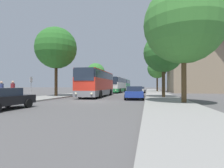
{
  "coord_description": "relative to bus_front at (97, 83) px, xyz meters",
  "views": [
    {
      "loc": [
        5.23,
        -16.34,
        1.52
      ],
      "look_at": [
        -0.63,
        12.48,
        1.83
      ],
      "focal_mm": 28.0,
      "sensor_mm": 36.0,
      "label": 1
    }
  ],
  "objects": [
    {
      "name": "building_right_background",
      "position": [
        21.97,
        19.87,
        5.53
      ],
      "size": [
        19.57,
        12.52,
        14.84
      ],
      "color": "gray",
      "rests_on": "ground_plane"
    },
    {
      "name": "parked_car_left_curb",
      "position": [
        -2.03,
        -14.29,
        -1.17
      ],
      "size": [
        2.09,
        4.17,
        1.38
      ],
      "rotation": [
        0.0,
        0.0,
        -0.05
      ],
      "color": "black",
      "rests_on": "ground_plane"
    },
    {
      "name": "bus_front",
      "position": [
        0.0,
        0.0,
        0.0
      ],
      "size": [
        3.05,
        11.48,
        3.55
      ],
      "rotation": [
        0.0,
        0.0,
        0.02
      ],
      "color": "gray",
      "rests_on": "ground_plane"
    },
    {
      "name": "pedestrian_waiting_far",
      "position": [
        -5.09,
        -9.88,
        -0.81
      ],
      "size": [
        0.36,
        0.36,
        1.83
      ],
      "rotation": [
        0.0,
        0.0,
        5.88
      ],
      "color": "#23232D",
      "rests_on": "sidewalk_left"
    },
    {
      "name": "sidewalk_left",
      "position": [
        -5.28,
        -7.32,
        -1.82
      ],
      "size": [
        4.0,
        120.0,
        0.15
      ],
      "primitive_type": "cube",
      "color": "gray",
      "rests_on": "ground_plane"
    },
    {
      "name": "sidewalk_right",
      "position": [
        8.72,
        -7.32,
        -1.82
      ],
      "size": [
        4.0,
        120.0,
        0.15
      ],
      "primitive_type": "cube",
      "color": "gray",
      "rests_on": "ground_plane"
    },
    {
      "name": "bus_rear",
      "position": [
        0.04,
        29.18,
        -0.11
      ],
      "size": [
        2.86,
        10.28,
        3.33
      ],
      "rotation": [
        0.0,
        0.0,
        0.0
      ],
      "color": "silver",
      "rests_on": "ground_plane"
    },
    {
      "name": "pedestrian_waiting_near",
      "position": [
        -6.52,
        -9.66,
        -0.83
      ],
      "size": [
        0.36,
        0.36,
        1.81
      ],
      "rotation": [
        0.0,
        0.0,
        2.5
      ],
      "color": "#23232D",
      "rests_on": "sidewalk_left"
    },
    {
      "name": "bus_stop_sign",
      "position": [
        -5.79,
        -6.39,
        -0.24
      ],
      "size": [
        0.08,
        0.45,
        2.42
      ],
      "color": "gray",
      "rests_on": "sidewalk_left"
    },
    {
      "name": "ground_plane",
      "position": [
        1.72,
        -7.32,
        -1.89
      ],
      "size": [
        300.0,
        300.0,
        0.0
      ],
      "primitive_type": "plane",
      "color": "#565454",
      "rests_on": "ground"
    },
    {
      "name": "tree_left_near",
      "position": [
        -6.03,
        19.21,
        3.07
      ],
      "size": [
        4.69,
        4.69,
        7.17
      ],
      "color": "#47331E",
      "rests_on": "sidewalk_left"
    },
    {
      "name": "tree_right_mid",
      "position": [
        9.41,
        22.53,
        4.03
      ],
      "size": [
        4.94,
        4.94,
        8.27
      ],
      "color": "#47331E",
      "rests_on": "sidewalk_right"
    },
    {
      "name": "tree_right_far",
      "position": [
        8.89,
        -1.39,
        3.72
      ],
      "size": [
        4.85,
        4.85,
        7.91
      ],
      "color": "#513D23",
      "rests_on": "sidewalk_right"
    },
    {
      "name": "parked_car_right_near",
      "position": [
        5.51,
        -3.89,
        -1.13
      ],
      "size": [
        2.28,
        4.31,
        1.46
      ],
      "rotation": [
        0.0,
        0.0,
        3.2
      ],
      "color": "#233D9E",
      "rests_on": "ground_plane"
    },
    {
      "name": "tree_right_near",
      "position": [
        9.9,
        -8.4,
        4.74
      ],
      "size": [
        6.56,
        6.56,
        9.78
      ],
      "color": "#513D23",
      "rests_on": "sidewalk_right"
    },
    {
      "name": "tree_left_far",
      "position": [
        -5.25,
        -1.92,
        4.77
      ],
      "size": [
        5.6,
        5.6,
        9.33
      ],
      "color": "#47331E",
      "rests_on": "sidewalk_left"
    },
    {
      "name": "parked_car_right_far",
      "position": [
        5.52,
        13.49,
        -1.17
      ],
      "size": [
        2.07,
        4.71,
        1.35
      ],
      "rotation": [
        0.0,
        0.0,
        3.09
      ],
      "color": "#B7B7BC",
      "rests_on": "ground_plane"
    },
    {
      "name": "bus_middle",
      "position": [
        0.2,
        15.21,
        -0.11
      ],
      "size": [
        2.99,
        11.78,
        3.34
      ],
      "rotation": [
        0.0,
        0.0,
        -0.02
      ],
      "color": "#238942",
      "rests_on": "ground_plane"
    }
  ]
}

